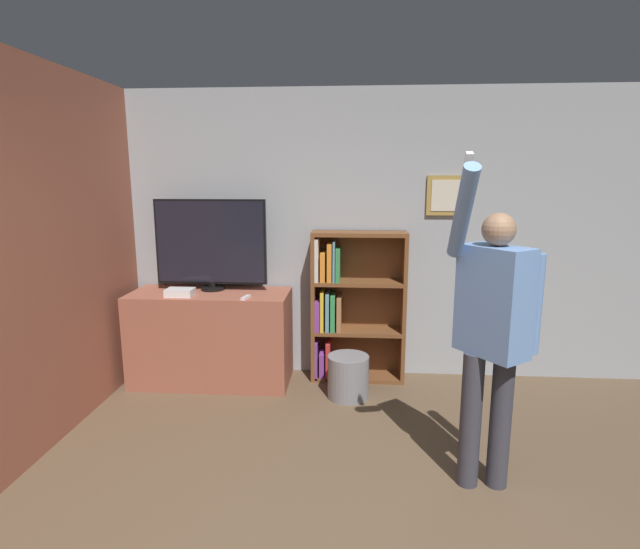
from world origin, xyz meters
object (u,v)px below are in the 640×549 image
object	(u,v)px
waste_bin	(348,377)
television	(211,244)
person	(492,327)
bookshelf	(348,305)
game_console	(180,292)

from	to	relation	value
waste_bin	television	bearing A→B (deg)	164.17
person	bookshelf	bearing A→B (deg)	171.84
game_console	person	xyz separation A→B (m)	(2.36, -1.31, 0.14)
bookshelf	waste_bin	xyz separation A→B (m)	(0.02, -0.44, -0.53)
bookshelf	waste_bin	distance (m)	0.69
game_console	waste_bin	bearing A→B (deg)	-3.75
game_console	waste_bin	xyz separation A→B (m)	(1.50, -0.10, -0.71)
television	bookshelf	world-z (taller)	television
person	waste_bin	size ratio (longest dim) A/B	5.40
game_console	bookshelf	distance (m)	1.53
television	game_console	bearing A→B (deg)	-129.61
person	waste_bin	bearing A→B (deg)	179.18
television	game_console	world-z (taller)	television
television	waste_bin	distance (m)	1.73
waste_bin	bookshelf	bearing A→B (deg)	92.29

